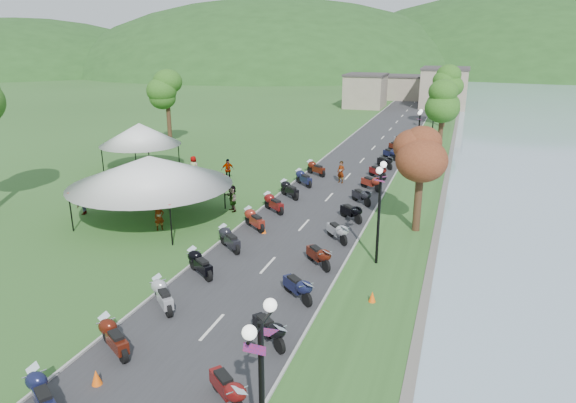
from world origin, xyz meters
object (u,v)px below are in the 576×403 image
(pedestrian_a, at_px, (160,230))
(pedestrian_c, at_px, (84,214))
(vendor_tent_main, at_px, (151,188))
(pedestrian_b, at_px, (176,203))

(pedestrian_a, distance_m, pedestrian_c, 6.22)
(vendor_tent_main, relative_size, pedestrian_b, 3.73)
(pedestrian_a, height_order, pedestrian_b, pedestrian_b)
(pedestrian_c, bearing_deg, vendor_tent_main, 85.67)
(vendor_tent_main, relative_size, pedestrian_a, 4.25)
(pedestrian_b, height_order, pedestrian_c, pedestrian_c)
(pedestrian_c, bearing_deg, pedestrian_b, 120.83)
(pedestrian_a, bearing_deg, pedestrian_b, 63.35)
(pedestrian_a, distance_m, pedestrian_b, 5.17)
(pedestrian_b, bearing_deg, vendor_tent_main, 111.64)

